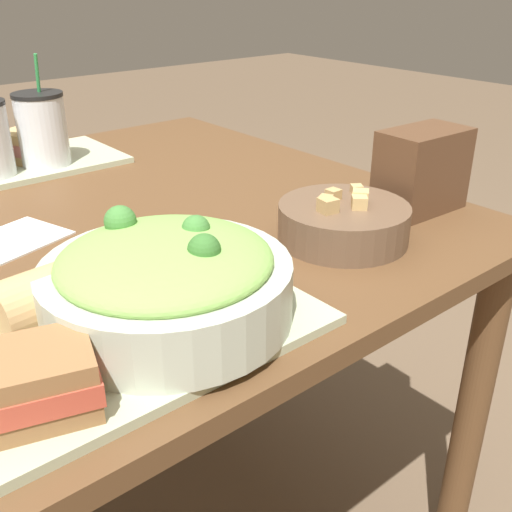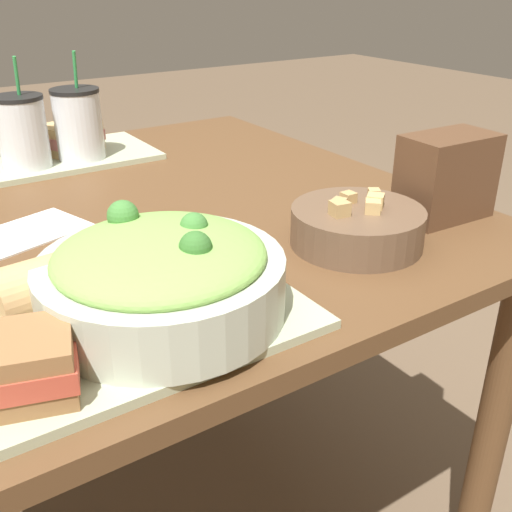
{
  "view_description": "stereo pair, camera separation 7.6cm",
  "coord_description": "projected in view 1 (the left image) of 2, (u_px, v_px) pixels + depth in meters",
  "views": [
    {
      "loc": [
        -0.39,
        -0.91,
        1.15
      ],
      "look_at": [
        0.04,
        -0.38,
        0.82
      ],
      "focal_mm": 42.0,
      "sensor_mm": 36.0,
      "label": 1
    },
    {
      "loc": [
        -0.33,
        -0.95,
        1.15
      ],
      "look_at": [
        0.04,
        -0.38,
        0.82
      ],
      "focal_mm": 42.0,
      "sensor_mm": 36.0,
      "label": 2
    }
  ],
  "objects": [
    {
      "name": "dining_table",
      "position": [
        99.0,
        271.0,
        1.07
      ],
      "size": [
        1.13,
        1.08,
        0.76
      ],
      "color": "brown",
      "rests_on": "ground_plane"
    },
    {
      "name": "tray_near",
      "position": [
        130.0,
        343.0,
        0.67
      ],
      "size": [
        0.45,
        0.24,
        0.01
      ],
      "color": "#B2BC99",
      "rests_on": "dining_table"
    },
    {
      "name": "tray_far",
      "position": [
        12.0,
        167.0,
        1.27
      ],
      "size": [
        0.45,
        0.24,
        0.01
      ],
      "color": "#B2BC99",
      "rests_on": "dining_table"
    },
    {
      "name": "salad_bowl",
      "position": [
        167.0,
        280.0,
        0.69
      ],
      "size": [
        0.29,
        0.29,
        0.12
      ],
      "color": "beige",
      "rests_on": "tray_near"
    },
    {
      "name": "soup_bowl",
      "position": [
        343.0,
        221.0,
        0.93
      ],
      "size": [
        0.2,
        0.2,
        0.08
      ],
      "color": "brown",
      "rests_on": "dining_table"
    },
    {
      "name": "sandwich_near",
      "position": [
        22.0,
        385.0,
        0.55
      ],
      "size": [
        0.16,
        0.13,
        0.06
      ],
      "rotation": [
        0.0,
        0.0,
        -0.3
      ],
      "color": "olive",
      "rests_on": "tray_near"
    },
    {
      "name": "baguette_near",
      "position": [
        42.0,
        300.0,
        0.67
      ],
      "size": [
        0.11,
        0.08,
        0.07
      ],
      "rotation": [
        0.0,
        0.0,
        1.68
      ],
      "color": "tan",
      "rests_on": "tray_near"
    },
    {
      "name": "sandwich_far",
      "position": [
        32.0,
        143.0,
        1.3
      ],
      "size": [
        0.16,
        0.13,
        0.06
      ],
      "rotation": [
        0.0,
        0.0,
        0.4
      ],
      "color": "tan",
      "rests_on": "tray_far"
    },
    {
      "name": "drink_cup_red",
      "position": [
        43.0,
        131.0,
        1.24
      ],
      "size": [
        0.1,
        0.1,
        0.22
      ],
      "color": "silver",
      "rests_on": "tray_far"
    },
    {
      "name": "chip_bag",
      "position": [
        422.0,
        170.0,
        1.04
      ],
      "size": [
        0.16,
        0.1,
        0.14
      ],
      "rotation": [
        0.0,
        0.0,
        -0.04
      ],
      "color": "brown",
      "rests_on": "dining_table"
    },
    {
      "name": "napkin_folded",
      "position": [
        6.0,
        243.0,
        0.93
      ],
      "size": [
        0.2,
        0.17,
        0.0
      ],
      "color": "white",
      "rests_on": "dining_table"
    }
  ]
}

